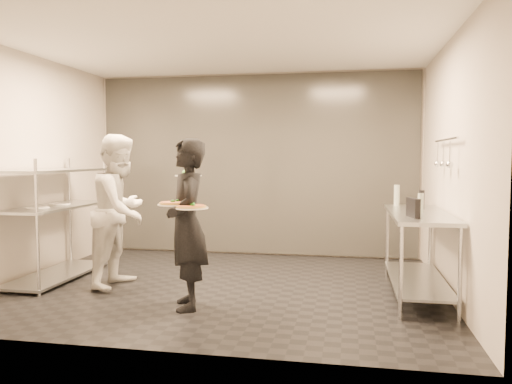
% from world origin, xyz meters
% --- Properties ---
extents(room_shell, '(5.00, 4.00, 2.80)m').
position_xyz_m(room_shell, '(0.00, 1.18, 1.40)').
color(room_shell, black).
rests_on(room_shell, ground).
extents(pass_rack, '(0.60, 1.60, 1.50)m').
position_xyz_m(pass_rack, '(-2.15, -0.00, 0.77)').
color(pass_rack, silver).
rests_on(pass_rack, ground).
extents(prep_counter, '(0.60, 1.80, 0.92)m').
position_xyz_m(prep_counter, '(2.18, 0.00, 0.63)').
color(prep_counter, silver).
rests_on(prep_counter, ground).
extents(utensil_rail, '(0.07, 1.20, 0.31)m').
position_xyz_m(utensil_rail, '(2.43, -0.00, 1.55)').
color(utensil_rail, silver).
rests_on(utensil_rail, room_shell).
extents(waiter, '(0.61, 0.73, 1.70)m').
position_xyz_m(waiter, '(-0.15, -0.87, 0.85)').
color(waiter, black).
rests_on(waiter, ground).
extents(chef, '(0.74, 0.91, 1.78)m').
position_xyz_m(chef, '(-1.20, -0.16, 0.89)').
color(chef, silver).
rests_on(chef, ground).
extents(pizza_plate_near, '(0.29, 0.29, 0.05)m').
position_xyz_m(pizza_plate_near, '(-0.24, -1.03, 1.07)').
color(pizza_plate_near, white).
rests_on(pizza_plate_near, waiter).
extents(pizza_plate_far, '(0.33, 0.33, 0.05)m').
position_xyz_m(pizza_plate_far, '(-0.04, -1.09, 1.04)').
color(pizza_plate_far, white).
rests_on(pizza_plate_far, waiter).
extents(salad_plate, '(0.28, 0.28, 0.07)m').
position_xyz_m(salad_plate, '(-0.24, -0.54, 1.34)').
color(salad_plate, white).
rests_on(salad_plate, waiter).
extents(pos_monitor, '(0.11, 0.27, 0.19)m').
position_xyz_m(pos_monitor, '(2.06, -0.50, 1.02)').
color(pos_monitor, black).
rests_on(pos_monitor, prep_counter).
extents(bottle_green, '(0.07, 0.07, 0.25)m').
position_xyz_m(bottle_green, '(2.02, 0.77, 1.05)').
color(bottle_green, gray).
rests_on(bottle_green, prep_counter).
extents(bottle_clear, '(0.06, 0.06, 0.21)m').
position_xyz_m(bottle_clear, '(2.19, -0.04, 1.02)').
color(bottle_clear, gray).
rests_on(bottle_clear, prep_counter).
extents(bottle_dark, '(0.06, 0.06, 0.22)m').
position_xyz_m(bottle_dark, '(2.25, 0.33, 1.03)').
color(bottle_dark, black).
rests_on(bottle_dark, prep_counter).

